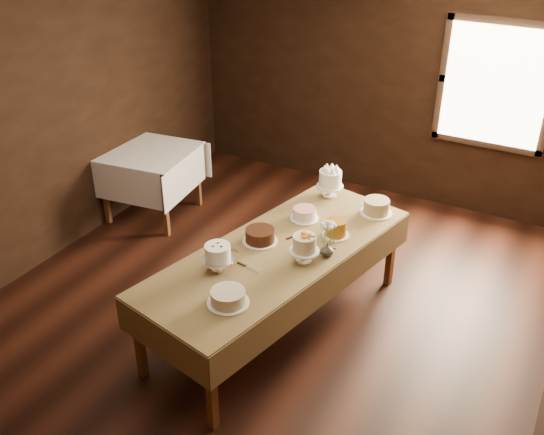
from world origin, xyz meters
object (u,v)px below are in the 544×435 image
(cake_caramel, at_px, (336,228))
(cake_server_d, at_px, (329,251))
(cake_server_e, at_px, (231,249))
(cake_lattice, at_px, (304,214))
(cake_server_c, at_px, (301,234))
(flower_vase, at_px, (327,250))
(side_table, at_px, (150,159))
(cake_flowers, at_px, (304,250))
(cake_cream, at_px, (228,298))
(cake_speckled, at_px, (376,207))
(cake_swirl, at_px, (218,259))
(display_table, at_px, (278,256))
(cake_server_a, at_px, (253,270))
(cake_chocolate, at_px, (260,236))
(cake_meringue, at_px, (330,184))

(cake_caramel, distance_m, cake_server_d, 0.28)
(cake_server_e, bearing_deg, cake_caramel, 50.55)
(cake_lattice, height_order, cake_server_c, cake_lattice)
(cake_lattice, xyz_separation_m, flower_vase, (0.45, -0.48, 0.01))
(side_table, relative_size, cake_flowers, 4.16)
(cake_flowers, bearing_deg, cake_cream, -107.69)
(cake_server_c, height_order, flower_vase, flower_vase)
(cake_speckled, height_order, cake_swirl, cake_swirl)
(cake_server_e, bearing_deg, display_table, 35.11)
(flower_vase, bearing_deg, cake_server_e, -158.31)
(display_table, relative_size, cake_cream, 7.53)
(cake_speckled, bearing_deg, display_table, -116.70)
(cake_caramel, bearing_deg, cake_server_a, -114.58)
(cake_chocolate, height_order, cake_cream, cake_chocolate)
(cake_meringue, xyz_separation_m, cake_server_c, (0.08, -0.80, -0.13))
(cake_chocolate, height_order, cake_server_a, cake_chocolate)
(cake_lattice, height_order, cake_server_d, cake_lattice)
(cake_server_d, bearing_deg, cake_server_a, 175.98)
(side_table, bearing_deg, display_table, -26.26)
(cake_caramel, distance_m, cake_swirl, 1.15)
(cake_swirl, bearing_deg, display_table, 60.00)
(cake_server_a, bearing_deg, cake_meringue, 100.03)
(cake_cream, bearing_deg, cake_server_e, 120.22)
(cake_chocolate, bearing_deg, cake_server_e, -123.58)
(cake_chocolate, relative_size, cake_server_e, 1.30)
(cake_caramel, distance_m, cake_server_c, 0.32)
(cake_flowers, relative_size, cake_cream, 0.70)
(cake_meringue, distance_m, cake_speckled, 0.55)
(cake_caramel, relative_size, cake_chocolate, 0.79)
(cake_cream, bearing_deg, cake_meringue, 91.38)
(cake_lattice, bearing_deg, cake_server_a, -90.00)
(cake_server_a, xyz_separation_m, cake_server_e, (-0.32, 0.18, 0.00))
(cake_cream, bearing_deg, display_table, 91.58)
(cake_speckled, bearing_deg, cake_flowers, -102.54)
(side_table, xyz_separation_m, cake_swirl, (2.03, -1.64, 0.20))
(cake_speckled, bearing_deg, cake_chocolate, -126.36)
(flower_vase, bearing_deg, cake_chocolate, -173.24)
(cake_speckled, bearing_deg, cake_lattice, -142.44)
(cake_speckled, xyz_separation_m, cake_swirl, (-0.80, -1.52, 0.04))
(cake_server_a, xyz_separation_m, flower_vase, (0.45, 0.49, 0.06))
(cake_server_d, bearing_deg, cake_caramel, 44.42)
(cake_meringue, bearing_deg, cake_speckled, -12.54)
(display_table, height_order, cake_speckled, cake_speckled)
(cake_server_c, bearing_deg, cake_meringue, 31.59)
(cake_cream, bearing_deg, flower_vase, 68.16)
(display_table, distance_m, cake_meringue, 1.16)
(cake_swirl, relative_size, flower_vase, 2.46)
(side_table, bearing_deg, cake_chocolate, -27.43)
(cake_meringue, bearing_deg, cake_cream, -88.62)
(display_table, bearing_deg, cake_lattice, 93.77)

